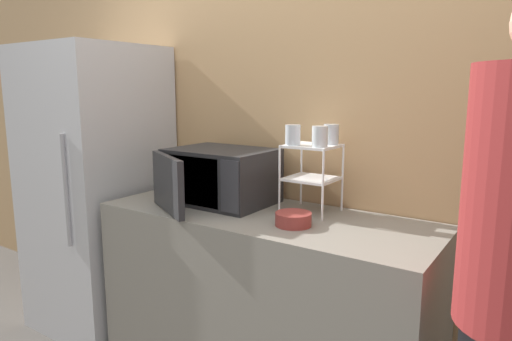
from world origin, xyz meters
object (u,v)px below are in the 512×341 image
at_px(dish_rack, 312,164).
at_px(glass_front_right, 320,137).
at_px(glass_front_left, 293,135).
at_px(glass_back_right, 331,134).
at_px(microwave, 219,176).
at_px(bowl, 293,219).
at_px(refrigerator, 97,190).

bearing_deg(dish_rack, glass_front_right, -41.93).
xyz_separation_m(glass_front_left, glass_back_right, (0.13, 0.13, 0.00)).
bearing_deg(glass_front_left, glass_front_right, 1.61).
xyz_separation_m(microwave, dish_rack, (0.48, 0.11, 0.09)).
bearing_deg(dish_rack, bowl, -80.15).
distance_m(dish_rack, refrigerator, 1.45).
relative_size(dish_rack, bowl, 2.07).
height_order(glass_back_right, glass_front_right, same).
bearing_deg(microwave, dish_rack, 12.51).
height_order(glass_back_right, bowl, glass_back_right).
bearing_deg(refrigerator, glass_back_right, 9.26).
distance_m(microwave, glass_back_right, 0.62).
xyz_separation_m(microwave, glass_back_right, (0.55, 0.17, 0.23)).
relative_size(glass_front_left, bowl, 0.60).
height_order(bowl, refrigerator, refrigerator).
height_order(glass_front_left, refrigerator, refrigerator).
bearing_deg(dish_rack, glass_front_left, -134.97).
xyz_separation_m(glass_front_left, refrigerator, (-1.34, -0.11, -0.41)).
bearing_deg(glass_front_left, glass_back_right, 44.18).
distance_m(microwave, refrigerator, 0.94).
height_order(dish_rack, glass_back_right, glass_back_right).
xyz_separation_m(dish_rack, glass_front_right, (0.07, -0.06, 0.14)).
distance_m(dish_rack, bowl, 0.32).
height_order(dish_rack, refrigerator, refrigerator).
bearing_deg(microwave, glass_back_right, 17.21).
bearing_deg(bowl, glass_front_right, 81.22).
relative_size(glass_back_right, refrigerator, 0.05).
xyz_separation_m(glass_back_right, glass_front_right, (0.00, -0.13, 0.00)).
height_order(dish_rack, glass_front_left, glass_front_left).
height_order(dish_rack, bowl, dish_rack).
relative_size(dish_rack, glass_front_left, 3.42).
bearing_deg(microwave, bowl, -14.62).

